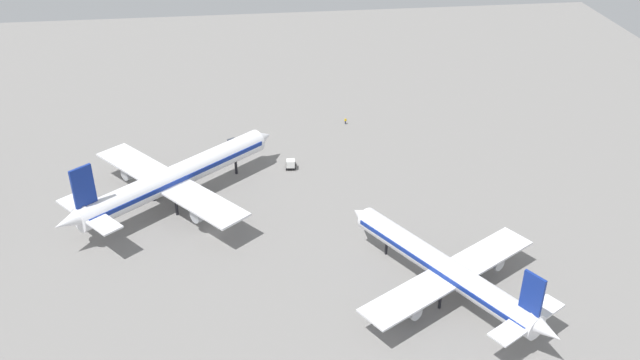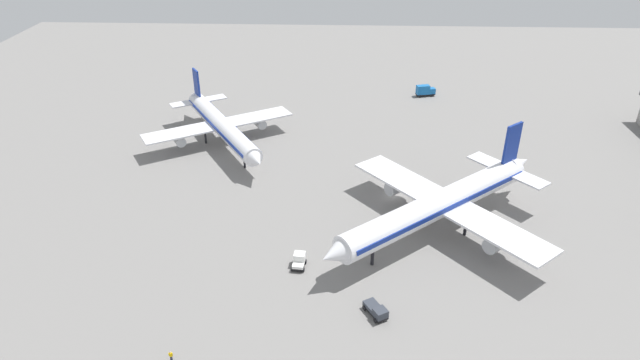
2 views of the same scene
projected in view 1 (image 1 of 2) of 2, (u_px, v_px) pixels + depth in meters
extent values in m
plane|color=gray|center=(214.00, 231.00, 135.13)|extent=(288.00, 288.00, 0.00)
cylinder|color=white|center=(177.00, 176.00, 141.74)|extent=(32.84, 37.71, 4.96)
cone|color=white|center=(262.00, 138.00, 156.93)|extent=(6.80, 6.83, 4.71)
cone|color=white|center=(70.00, 221.00, 126.18)|extent=(7.03, 7.30, 3.97)
cube|color=navy|center=(177.00, 175.00, 141.55)|extent=(31.75, 36.40, 0.89)
cube|color=white|center=(168.00, 182.00, 140.57)|extent=(37.44, 33.11, 0.45)
cylinder|color=#A5A8AD|center=(136.00, 170.00, 148.50)|extent=(5.86, 6.24, 2.73)
cylinder|color=#A5A8AD|center=(206.00, 211.00, 134.39)|extent=(5.86, 6.24, 2.73)
cube|color=white|center=(89.00, 214.00, 128.67)|extent=(15.72, 14.13, 0.36)
cube|color=navy|center=(83.00, 186.00, 125.66)|extent=(3.20, 3.66, 7.94)
cylinder|color=black|center=(236.00, 167.00, 153.85)|extent=(0.60, 0.60, 3.47)
cylinder|color=black|center=(153.00, 194.00, 143.93)|extent=(0.60, 0.60, 3.47)
cylinder|color=black|center=(177.00, 207.00, 139.26)|extent=(0.60, 0.60, 3.47)
cylinder|color=white|center=(442.00, 267.00, 116.79)|extent=(35.30, 23.92, 4.27)
cone|color=white|center=(362.00, 215.00, 130.75)|extent=(5.76, 5.69, 4.05)
cone|color=white|center=(545.00, 330.00, 102.51)|extent=(6.33, 5.70, 3.41)
cube|color=navy|center=(442.00, 265.00, 116.63)|extent=(34.02, 23.18, 0.77)
cube|color=white|center=(450.00, 274.00, 115.70)|extent=(24.56, 34.66, 0.38)
cylinder|color=#A5A8AD|center=(406.00, 307.00, 110.91)|extent=(5.53, 4.64, 2.35)
cylinder|color=#A5A8AD|center=(489.00, 259.00, 122.00)|extent=(5.53, 4.64, 2.35)
cube|color=white|center=(527.00, 320.00, 104.79)|extent=(10.67, 14.38, 0.31)
cube|color=navy|center=(532.00, 294.00, 102.20)|extent=(3.42, 2.34, 6.83)
cylinder|color=black|center=(386.00, 247.00, 127.79)|extent=(0.51, 0.51, 2.99)
cylinder|color=black|center=(440.00, 301.00, 114.69)|extent=(0.51, 0.51, 2.99)
cylinder|color=black|center=(467.00, 285.00, 118.36)|extent=(0.51, 0.51, 2.99)
cube|color=black|center=(291.00, 165.00, 156.81)|extent=(3.36, 2.19, 0.30)
cube|color=white|center=(291.00, 163.00, 155.73)|extent=(1.97, 2.06, 1.60)
cube|color=#3F596B|center=(291.00, 164.00, 154.87)|extent=(0.23, 1.60, 0.90)
cube|color=white|center=(291.00, 162.00, 157.38)|extent=(1.57, 2.02, 0.50)
cylinder|color=black|center=(295.00, 168.00, 155.94)|extent=(0.82, 0.37, 0.80)
cylinder|color=black|center=(287.00, 168.00, 155.90)|extent=(0.82, 0.37, 0.80)
cylinder|color=black|center=(295.00, 164.00, 157.88)|extent=(0.82, 0.37, 0.80)
cylinder|color=black|center=(287.00, 164.00, 157.83)|extent=(0.82, 0.37, 0.80)
cube|color=black|center=(235.00, 147.00, 164.86)|extent=(4.76, 3.85, 0.30)
cube|color=#333842|center=(232.00, 142.00, 165.37)|extent=(2.51, 2.55, 1.20)
cube|color=#3F596B|center=(231.00, 140.00, 165.81)|extent=(0.87, 1.42, 0.67)
cube|color=#333842|center=(237.00, 146.00, 164.01)|extent=(3.20, 2.95, 0.60)
cylinder|color=black|center=(229.00, 146.00, 165.50)|extent=(0.84, 0.66, 0.80)
cylinder|color=black|center=(236.00, 144.00, 166.49)|extent=(0.84, 0.66, 0.80)
cylinder|color=black|center=(235.00, 151.00, 163.38)|extent=(0.84, 0.66, 0.80)
cylinder|color=black|center=(242.00, 148.00, 164.37)|extent=(0.84, 0.66, 0.80)
cylinder|color=#1E2338|center=(345.00, 122.00, 176.72)|extent=(0.32, 0.32, 0.85)
cylinder|color=yellow|center=(345.00, 120.00, 176.35)|extent=(0.38, 0.38, 0.60)
sphere|color=tan|center=(346.00, 118.00, 176.14)|extent=(0.22, 0.22, 0.22)
cylinder|color=yellow|center=(345.00, 120.00, 176.33)|extent=(0.10, 0.10, 0.54)
cylinder|color=yellow|center=(346.00, 120.00, 176.37)|extent=(0.10, 0.10, 0.54)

